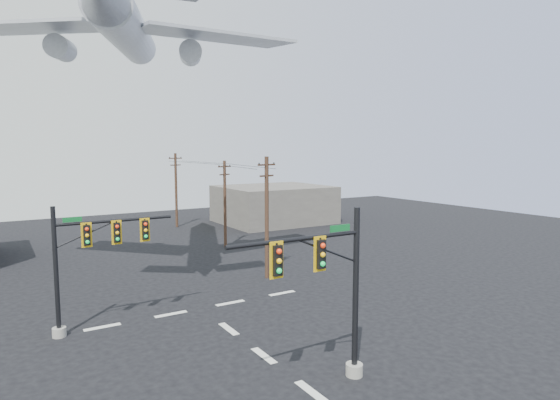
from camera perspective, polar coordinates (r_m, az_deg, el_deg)
ground at (r=21.07m, az=3.83°, el=-22.28°), size 120.00×120.00×0.00m
lane_markings at (r=25.16m, az=-3.55°, el=-17.31°), size 14.00×21.20×0.01m
signal_mast_near at (r=20.19m, az=6.42°, el=-11.18°), size 6.58×0.83×7.57m
signal_mast_far at (r=27.78m, az=-22.40°, el=-6.86°), size 6.65×0.78×7.08m
utility_pole_a at (r=36.19m, az=-1.63°, el=-1.86°), size 1.84×0.71×9.50m
utility_pole_b at (r=47.86m, az=-6.73°, el=-0.30°), size 1.71×0.81×8.91m
utility_pole_c at (r=61.76m, az=-12.55°, el=1.37°), size 1.91×0.67×9.55m
power_lines at (r=48.68m, az=-7.96°, el=4.38°), size 3.87×27.16×0.05m
airliner at (r=38.51m, az=-18.15°, el=18.88°), size 24.07×26.15×7.11m
building_right at (r=64.53m, az=-0.77°, el=-0.51°), size 14.00×12.00×5.00m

